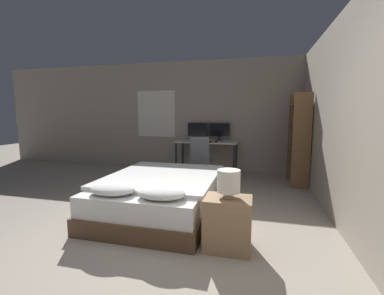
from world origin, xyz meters
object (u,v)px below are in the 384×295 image
object	(u,v)px
computer_mouse	(216,142)
office_chair	(201,164)
nightstand	(228,223)
bed	(161,194)
bedside_lamp	(229,181)
bookshelf	(300,134)
keyboard	(205,142)
monitor_right	(219,130)
monitor_left	(198,130)
desk	(207,145)

from	to	relation	value
computer_mouse	office_chair	bearing A→B (deg)	-110.67
office_chair	computer_mouse	bearing A→B (deg)	69.33
nightstand	bed	bearing A→B (deg)	143.16
bedside_lamp	bookshelf	xyz separation A→B (m)	(1.07, 2.80, 0.28)
bed	bedside_lamp	distance (m)	1.39
keyboard	computer_mouse	world-z (taller)	computer_mouse
bedside_lamp	monitor_right	world-z (taller)	monitor_right
nightstand	monitor_left	world-z (taller)	monitor_left
bed	nightstand	xyz separation A→B (m)	(1.05, -0.78, 0.01)
bed	computer_mouse	xyz separation A→B (m)	(0.42, 2.38, 0.52)
desk	bookshelf	bearing A→B (deg)	-16.35
desk	office_chair	size ratio (longest dim) A/B	1.52
bed	computer_mouse	bearing A→B (deg)	79.96
monitor_right	bookshelf	distance (m)	1.87
bed	desk	xyz separation A→B (m)	(0.16, 2.59, 0.41)
desk	bedside_lamp	bearing A→B (deg)	-75.28
nightstand	desk	bearing A→B (deg)	104.72
monitor_right	office_chair	distance (m)	1.23
computer_mouse	office_chair	size ratio (longest dim) A/B	0.07
bookshelf	office_chair	bearing A→B (deg)	-173.30
desk	computer_mouse	xyz separation A→B (m)	(0.26, -0.22, 0.11)
monitor_left	monitor_right	bearing A→B (deg)	0.00
bed	office_chair	world-z (taller)	office_chair
nightstand	computer_mouse	world-z (taller)	computer_mouse
keyboard	monitor_left	bearing A→B (deg)	121.46
bedside_lamp	desk	xyz separation A→B (m)	(-0.89, 3.38, -0.06)
bedside_lamp	monitor_right	size ratio (longest dim) A/B	0.59
monitor_left	office_chair	distance (m)	1.24
office_chair	bookshelf	size ratio (longest dim) A/B	0.53
keyboard	bookshelf	distance (m)	2.00
monitor_right	computer_mouse	xyz separation A→B (m)	(-0.01, -0.44, -0.22)
monitor_right	nightstand	bearing A→B (deg)	-80.24
bedside_lamp	office_chair	distance (m)	2.74
desk	monitor_right	distance (m)	0.48
monitor_right	computer_mouse	bearing A→B (deg)	-90.99
nightstand	computer_mouse	distance (m)	3.26
keyboard	bed	bearing A→B (deg)	-93.85
monitor_right	keyboard	bearing A→B (deg)	-121.46
monitor_left	bedside_lamp	bearing A→B (deg)	-72.20
bed	bookshelf	size ratio (longest dim) A/B	1.13
bed	monitor_right	distance (m)	2.94
bedside_lamp	keyboard	distance (m)	3.28
desk	computer_mouse	bearing A→B (deg)	-39.84
office_chair	bookshelf	world-z (taller)	bookshelf
keyboard	bookshelf	bearing A→B (deg)	-10.34
nightstand	bedside_lamp	xyz separation A→B (m)	(0.00, -0.00, 0.45)
monitor_right	office_chair	bearing A→B (deg)	-102.56
bed	keyboard	xyz separation A→B (m)	(0.16, 2.38, 0.51)
office_chair	nightstand	bearing A→B (deg)	-71.82
keyboard	desk	bearing A→B (deg)	90.00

